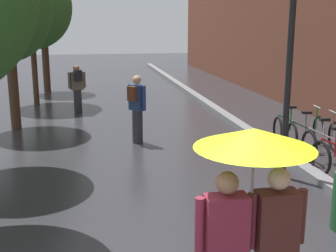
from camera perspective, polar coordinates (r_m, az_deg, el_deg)
name	(u,v)px	position (r m, az deg, el deg)	size (l,w,h in m)	color
kerb_strip	(227,116)	(13.90, 7.68, 1.23)	(0.30, 36.00, 0.12)	slate
street_tree_2	(7,7)	(12.88, -20.14, 14.26)	(2.40, 2.40, 4.82)	#473323
street_tree_3	(30,7)	(16.60, -17.40, 14.47)	(2.88, 2.88, 4.93)	#473323
street_tree_4	(43,11)	(19.63, -15.93, 14.17)	(2.29, 2.29, 4.89)	#473323
parked_bicycle_4	(331,144)	(10.09, 20.40, -2.23)	(1.10, 0.73, 0.96)	black
parked_bicycle_5	(314,136)	(10.70, 18.32, -1.22)	(1.15, 0.82, 0.96)	black
parked_bicycle_6	(298,129)	(11.25, 16.50, -0.41)	(1.16, 0.84, 0.96)	black
couple_under_umbrella	(252,199)	(4.18, 10.84, -9.30)	(1.10, 1.10, 2.01)	#1E233D
street_lamp_post	(290,45)	(8.41, 15.56, 10.01)	(0.24, 0.24, 4.31)	black
pedestrian_walking_midground	(137,107)	(10.83, -4.06, 2.40)	(0.45, 0.50, 1.68)	#2D2D33
pedestrian_walking_far	(77,88)	(14.80, -11.66, 4.90)	(0.57, 0.40, 1.58)	#2D2D33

